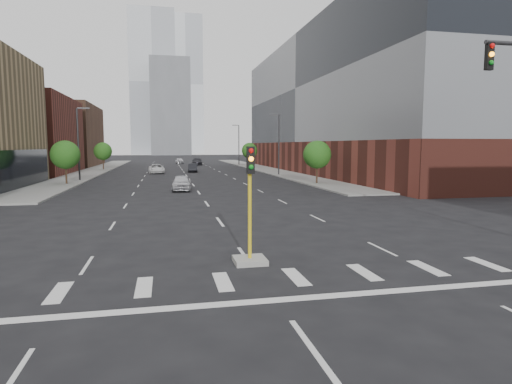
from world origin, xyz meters
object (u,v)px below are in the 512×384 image
object	(u,v)px
median_traffic_signal	(250,238)
car_distant	(179,161)
car_deep_right	(197,162)
car_near_left	(182,183)
car_mid_right	(193,168)
car_far_left	(157,169)

from	to	relation	value
median_traffic_signal	car_distant	xyz separation A→B (m)	(0.40, 90.58, -0.25)
median_traffic_signal	car_distant	bearing A→B (deg)	89.74
median_traffic_signal	car_deep_right	size ratio (longest dim) A/B	0.80
car_deep_right	car_distant	size ratio (longest dim) A/B	1.28
car_distant	car_deep_right	bearing A→B (deg)	-70.37
car_near_left	car_deep_right	bearing A→B (deg)	88.04
car_deep_right	car_mid_right	bearing A→B (deg)	-92.64
car_mid_right	car_distant	size ratio (longest dim) A/B	1.01
car_mid_right	car_deep_right	size ratio (longest dim) A/B	0.79
car_near_left	car_distant	xyz separation A→B (m)	(1.90, 63.33, -0.05)
median_traffic_signal	car_near_left	size ratio (longest dim) A/B	0.97
car_mid_right	car_far_left	bearing A→B (deg)	-154.29
car_near_left	car_far_left	distance (m)	27.47
median_traffic_signal	car_far_left	size ratio (longest dim) A/B	0.85
car_near_left	car_deep_right	size ratio (longest dim) A/B	0.83
car_mid_right	car_far_left	distance (m)	6.36
car_far_left	car_deep_right	bearing A→B (deg)	70.18
car_near_left	car_distant	distance (m)	63.36
median_traffic_signal	car_far_left	xyz separation A→B (m)	(-4.41, 54.57, -0.25)
car_far_left	car_distant	xyz separation A→B (m)	(4.81, 36.01, 0.01)
median_traffic_signal	car_distant	size ratio (longest dim) A/B	1.03
median_traffic_signal	car_mid_right	size ratio (longest dim) A/B	1.02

